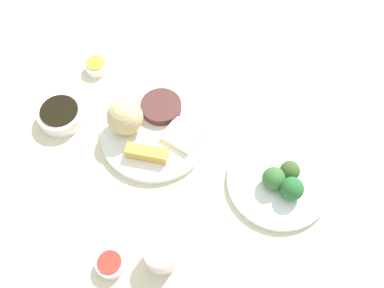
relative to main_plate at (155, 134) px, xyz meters
name	(u,v)px	position (x,y,z in m)	size (l,w,h in m)	color
tabletop	(163,155)	(0.03, 0.04, -0.02)	(2.20, 2.20, 0.02)	beige
main_plate	(155,134)	(0.00, 0.00, 0.00)	(0.25, 0.25, 0.02)	white
rice_scoop	(125,117)	(0.02, -0.06, 0.05)	(0.08, 0.08, 0.08)	#C7B480
spring_roll	(147,153)	(0.06, 0.02, 0.02)	(0.09, 0.03, 0.03)	gold
crab_rangoon_wonton	(182,135)	(-0.02, 0.06, 0.01)	(0.07, 0.08, 0.01)	beige
stir_fry_heap	(161,107)	(-0.06, -0.02, 0.02)	(0.10, 0.10, 0.02)	#512926
broccoli_plate	(278,182)	(-0.02, 0.30, 0.00)	(0.23, 0.23, 0.01)	white
broccoli_floret_0	(290,171)	(-0.05, 0.32, 0.03)	(0.04, 0.04, 0.04)	#3A5A26
broccoli_floret_1	(292,189)	(-0.01, 0.34, 0.03)	(0.05, 0.05, 0.05)	#276733
broccoli_floret_2	(274,178)	(-0.01, 0.29, 0.03)	(0.05, 0.05, 0.05)	#366D33
soy_sauce_bowl	(61,115)	(0.07, -0.22, 0.01)	(0.11, 0.11, 0.03)	white
soy_sauce_bowl_liquid	(59,110)	(0.07, -0.22, 0.03)	(0.09, 0.09, 0.00)	black
sauce_ramekin_sweet_and_sour	(111,264)	(0.30, 0.08, 0.00)	(0.06, 0.06, 0.02)	white
sauce_ramekin_sweet_and_sour_liquid	(109,262)	(0.30, 0.08, 0.02)	(0.05, 0.05, 0.00)	red
sauce_ramekin_hot_mustard	(96,66)	(-0.10, -0.24, 0.00)	(0.06, 0.06, 0.02)	white
sauce_ramekin_hot_mustard_liquid	(95,63)	(-0.10, -0.24, 0.02)	(0.05, 0.05, 0.00)	gold
teacup	(161,254)	(0.24, 0.16, 0.02)	(0.07, 0.07, 0.06)	white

